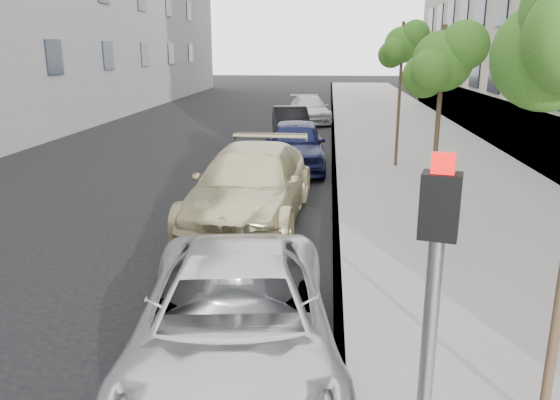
# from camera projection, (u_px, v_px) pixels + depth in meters

# --- Properties ---
(sidewalk) EXTENTS (6.40, 72.00, 0.14)m
(sidewalk) POSITION_uv_depth(u_px,v_px,m) (396.00, 128.00, 27.07)
(sidewalk) COLOR gray
(sidewalk) RESTS_ON ground
(curb) EXTENTS (0.15, 72.00, 0.14)m
(curb) POSITION_uv_depth(u_px,v_px,m) (333.00, 127.00, 27.34)
(curb) COLOR #9E9B93
(curb) RESTS_ON ground
(tree_mid) EXTENTS (1.58, 1.38, 4.25)m
(tree_mid) POSITION_uv_depth(u_px,v_px,m) (444.00, 61.00, 10.86)
(tree_mid) COLOR #38281C
(tree_mid) RESTS_ON sidewalk
(tree_far) EXTENTS (1.52, 1.32, 4.58)m
(tree_far) POSITION_uv_depth(u_px,v_px,m) (403.00, 45.00, 17.01)
(tree_far) COLOR #38281C
(tree_far) RESTS_ON sidewalk
(signal_pole) EXTENTS (0.28, 0.24, 3.11)m
(signal_pole) POSITION_uv_depth(u_px,v_px,m) (430.00, 327.00, 3.60)
(signal_pole) COLOR #939699
(signal_pole) RESTS_ON sidewalk
(minivan) EXTENTS (2.97, 5.36, 1.42)m
(minivan) POSITION_uv_depth(u_px,v_px,m) (235.00, 320.00, 6.55)
(minivan) COLOR silver
(minivan) RESTS_ON ground
(suv) EXTENTS (2.72, 5.98, 1.70)m
(suv) POSITION_uv_depth(u_px,v_px,m) (251.00, 186.00, 12.40)
(suv) COLOR #C8BF8E
(suv) RESTS_ON ground
(sedan_blue) EXTENTS (2.13, 4.80, 1.61)m
(sedan_blue) POSITION_uv_depth(u_px,v_px,m) (296.00, 144.00, 18.01)
(sedan_blue) COLOR #11153A
(sedan_blue) RESTS_ON ground
(sedan_black) EXTENTS (2.11, 4.32, 1.36)m
(sedan_black) POSITION_uv_depth(u_px,v_px,m) (291.00, 122.00, 24.29)
(sedan_black) COLOR black
(sedan_black) RESTS_ON ground
(sedan_rear) EXTENTS (2.71, 4.99, 1.37)m
(sedan_rear) POSITION_uv_depth(u_px,v_px,m) (309.00, 109.00, 29.43)
(sedan_rear) COLOR #B0B2B9
(sedan_rear) RESTS_ON ground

